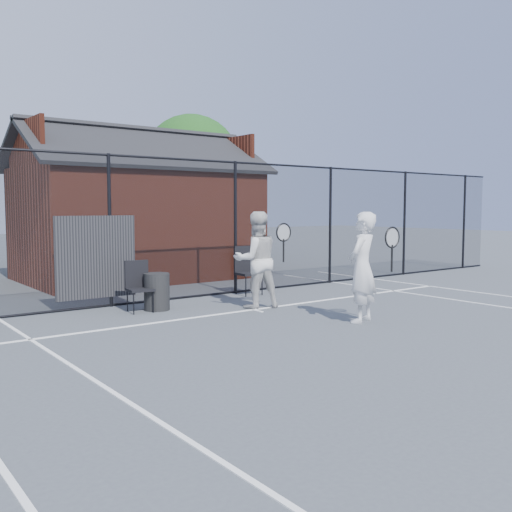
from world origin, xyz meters
TOP-DOWN VIEW (x-y plane):
  - ground at (0.00, 0.00)m, footprint 80.00×80.00m
  - court_lines at (0.00, -1.32)m, footprint 11.02×18.00m
  - fence at (-0.30, 5.00)m, footprint 22.04×3.00m
  - clubhouse at (0.50, 9.00)m, footprint 6.50×4.36m
  - tree_right at (5.50, 14.50)m, footprint 3.97×3.97m
  - player_front at (0.79, 0.95)m, footprint 0.90×0.73m
  - player_back at (0.22, 3.17)m, footprint 1.10×0.94m
  - chair_left at (-1.81, 4.10)m, footprint 0.50×0.52m
  - chair_right at (1.09, 4.60)m, footprint 0.55×0.57m
  - waste_bin at (-1.46, 4.10)m, footprint 0.57×0.57m

SIDE VIEW (x-z plane):
  - ground at x=0.00m, z-range 0.00..0.00m
  - court_lines at x=0.00m, z-range 0.00..0.01m
  - waste_bin at x=-1.46m, z-range 0.00..0.71m
  - chair_left at x=-1.81m, z-range 0.00..0.94m
  - chair_right at x=1.09m, z-range 0.00..1.06m
  - player_back at x=0.22m, z-range 0.00..1.88m
  - player_front at x=0.79m, z-range 0.00..1.89m
  - fence at x=-0.30m, z-range -0.05..2.95m
  - clubhouse at x=0.50m, z-range -0.49..3.70m
  - tree_right at x=5.50m, z-range 0.86..6.56m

